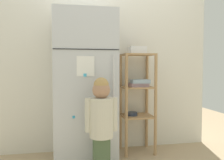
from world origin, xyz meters
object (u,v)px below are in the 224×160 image
fruit_bin (137,51)px  child_standing (101,117)px  refrigerator (85,87)px  pantry_shelf_unit (137,93)px

fruit_bin → child_standing: bearing=-131.9°
refrigerator → child_standing: refrigerator is taller
child_standing → pantry_shelf_unit: 0.82m
pantry_shelf_unit → fruit_bin: (-0.01, -0.01, 0.51)m
child_standing → pantry_shelf_unit: pantry_shelf_unit is taller
child_standing → refrigerator: bearing=103.9°
refrigerator → pantry_shelf_unit: 0.67m
pantry_shelf_unit → refrigerator: bearing=-169.3°
pantry_shelf_unit → fruit_bin: 0.51m
pantry_shelf_unit → fruit_bin: bearing=-124.3°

